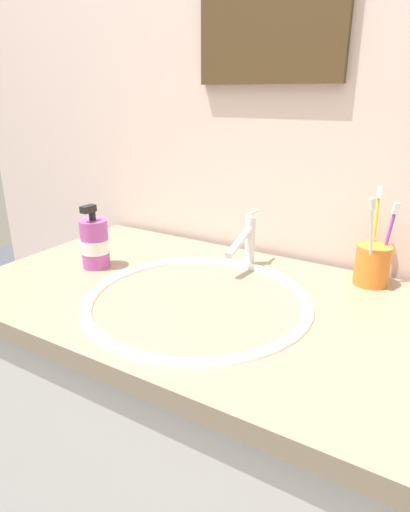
{
  "coord_description": "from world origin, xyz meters",
  "views": [
    {
      "loc": [
        0.45,
        -0.72,
        1.29
      ],
      "look_at": [
        0.02,
        -0.01,
        0.98
      ],
      "focal_mm": 30.7,
      "sensor_mm": 36.0,
      "label": 1
    }
  ],
  "objects_px": {
    "faucet": "(247,240)",
    "toothbrush_purple": "(388,238)",
    "toothbrush_cup": "(372,265)",
    "soap_dispenser": "(95,243)",
    "toothbrush_yellow": "(375,228)",
    "toothbrush_white": "(371,238)"
  },
  "relations": [
    {
      "from": "toothbrush_purple",
      "to": "soap_dispenser",
      "type": "relative_size",
      "value": 1.15
    },
    {
      "from": "toothbrush_yellow",
      "to": "toothbrush_purple",
      "type": "xyz_separation_m",
      "value": [
        0.03,
        -0.01,
        -0.01
      ]
    },
    {
      "from": "faucet",
      "to": "toothbrush_cup",
      "type": "xyz_separation_m",
      "value": [
        0.28,
        0.05,
        -0.02
      ]
    },
    {
      "from": "faucet",
      "to": "toothbrush_purple",
      "type": "xyz_separation_m",
      "value": [
        0.3,
        0.07,
        0.04
      ]
    },
    {
      "from": "toothbrush_yellow",
      "to": "soap_dispenser",
      "type": "xyz_separation_m",
      "value": [
        -0.59,
        -0.27,
        -0.06
      ]
    },
    {
      "from": "faucet",
      "to": "toothbrush_purple",
      "type": "bearing_deg",
      "value": 12.93
    },
    {
      "from": "toothbrush_white",
      "to": "toothbrush_yellow",
      "type": "bearing_deg",
      "value": 95.56
    },
    {
      "from": "toothbrush_cup",
      "to": "faucet",
      "type": "bearing_deg",
      "value": -169.74
    },
    {
      "from": "toothbrush_yellow",
      "to": "toothbrush_purple",
      "type": "distance_m",
      "value": 0.04
    },
    {
      "from": "toothbrush_yellow",
      "to": "soap_dispenser",
      "type": "height_order",
      "value": "toothbrush_yellow"
    },
    {
      "from": "toothbrush_cup",
      "to": "toothbrush_purple",
      "type": "height_order",
      "value": "toothbrush_purple"
    },
    {
      "from": "toothbrush_cup",
      "to": "soap_dispenser",
      "type": "bearing_deg",
      "value": -158.29
    },
    {
      "from": "toothbrush_cup",
      "to": "toothbrush_purple",
      "type": "relative_size",
      "value": 0.5
    },
    {
      "from": "toothbrush_cup",
      "to": "toothbrush_yellow",
      "type": "bearing_deg",
      "value": 107.9
    },
    {
      "from": "toothbrush_cup",
      "to": "toothbrush_purple",
      "type": "distance_m",
      "value": 0.07
    },
    {
      "from": "toothbrush_yellow",
      "to": "toothbrush_white",
      "type": "distance_m",
      "value": 0.07
    },
    {
      "from": "toothbrush_cup",
      "to": "toothbrush_white",
      "type": "bearing_deg",
      "value": -94.4
    },
    {
      "from": "faucet",
      "to": "soap_dispenser",
      "type": "bearing_deg",
      "value": -149.34
    },
    {
      "from": "faucet",
      "to": "toothbrush_white",
      "type": "relative_size",
      "value": 0.77
    },
    {
      "from": "faucet",
      "to": "soap_dispenser",
      "type": "relative_size",
      "value": 1.0
    },
    {
      "from": "toothbrush_cup",
      "to": "soap_dispenser",
      "type": "relative_size",
      "value": 0.58
    },
    {
      "from": "toothbrush_cup",
      "to": "toothbrush_white",
      "type": "height_order",
      "value": "toothbrush_white"
    }
  ]
}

